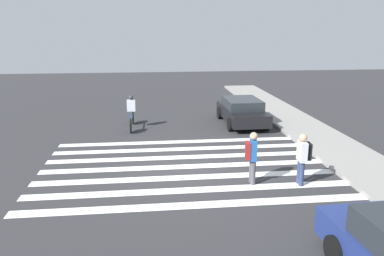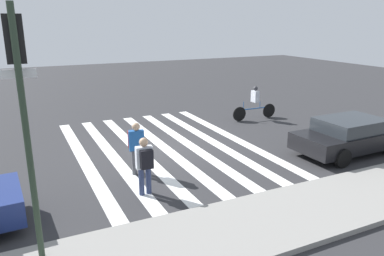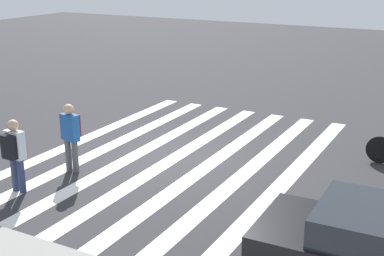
{
  "view_description": "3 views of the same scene",
  "coord_description": "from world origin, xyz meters",
  "px_view_note": "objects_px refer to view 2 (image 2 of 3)",
  "views": [
    {
      "loc": [
        12.43,
        -1.12,
        4.75
      ],
      "look_at": [
        -0.7,
        0.35,
        1.23
      ],
      "focal_mm": 35.0,
      "sensor_mm": 36.0,
      "label": 1
    },
    {
      "loc": [
        4.95,
        12.62,
        4.67
      ],
      "look_at": [
        -0.83,
        0.68,
        0.86
      ],
      "focal_mm": 35.0,
      "sensor_mm": 36.0,
      "label": 2
    },
    {
      "loc": [
        -6.52,
        11.19,
        4.87
      ],
      "look_at": [
        -0.88,
        0.7,
        1.13
      ],
      "focal_mm": 50.0,
      "sensor_mm": 36.0,
      "label": 3
    }
  ],
  "objects_px": {
    "cyclist_near_curb": "(255,102)",
    "car_parked_silver_sedan": "(349,135)",
    "pedestrian_adult_yellow_jacket": "(136,144)",
    "traffic_light": "(21,90)",
    "pedestrian_adult_blue_shirt": "(145,162)"
  },
  "relations": [
    {
      "from": "cyclist_near_curb",
      "to": "car_parked_silver_sedan",
      "type": "height_order",
      "value": "cyclist_near_curb"
    },
    {
      "from": "pedestrian_adult_yellow_jacket",
      "to": "cyclist_near_curb",
      "type": "distance_m",
      "value": 8.32
    },
    {
      "from": "pedestrian_adult_yellow_jacket",
      "to": "cyclist_near_curb",
      "type": "bearing_deg",
      "value": -139.3
    },
    {
      "from": "car_parked_silver_sedan",
      "to": "pedestrian_adult_yellow_jacket",
      "type": "bearing_deg",
      "value": -12.5
    },
    {
      "from": "cyclist_near_curb",
      "to": "car_parked_silver_sedan",
      "type": "bearing_deg",
      "value": 93.53
    },
    {
      "from": "pedestrian_adult_yellow_jacket",
      "to": "car_parked_silver_sedan",
      "type": "xyz_separation_m",
      "value": [
        -7.52,
        1.54,
        -0.3
      ]
    },
    {
      "from": "traffic_light",
      "to": "pedestrian_adult_blue_shirt",
      "type": "bearing_deg",
      "value": -146.49
    },
    {
      "from": "pedestrian_adult_blue_shirt",
      "to": "car_parked_silver_sedan",
      "type": "relative_size",
      "value": 0.4
    },
    {
      "from": "pedestrian_adult_yellow_jacket",
      "to": "pedestrian_adult_blue_shirt",
      "type": "height_order",
      "value": "pedestrian_adult_yellow_jacket"
    },
    {
      "from": "pedestrian_adult_blue_shirt",
      "to": "car_parked_silver_sedan",
      "type": "xyz_separation_m",
      "value": [
        -7.76,
        -0.02,
        -0.28
      ]
    },
    {
      "from": "car_parked_silver_sedan",
      "to": "traffic_light",
      "type": "bearing_deg",
      "value": 9.26
    },
    {
      "from": "traffic_light",
      "to": "cyclist_near_curb",
      "type": "relative_size",
      "value": 2.06
    },
    {
      "from": "traffic_light",
      "to": "cyclist_near_curb",
      "type": "height_order",
      "value": "traffic_light"
    },
    {
      "from": "cyclist_near_curb",
      "to": "pedestrian_adult_yellow_jacket",
      "type": "bearing_deg",
      "value": 30.04
    },
    {
      "from": "cyclist_near_curb",
      "to": "traffic_light",
      "type": "bearing_deg",
      "value": 36.84
    }
  ]
}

